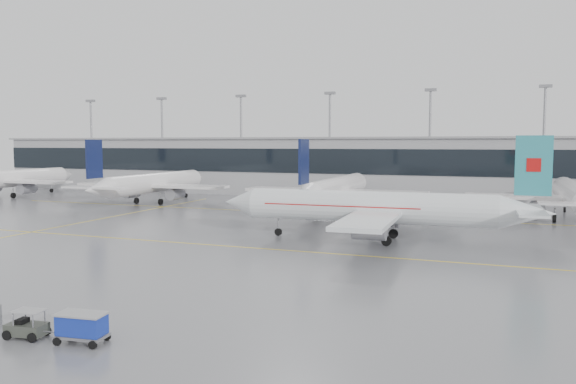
% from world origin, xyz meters
% --- Properties ---
extents(ground, '(320.00, 320.00, 0.00)m').
position_xyz_m(ground, '(0.00, 0.00, 0.00)').
color(ground, slate).
rests_on(ground, ground).
extents(taxi_line_main, '(120.00, 0.25, 0.01)m').
position_xyz_m(taxi_line_main, '(0.00, 0.00, 0.01)').
color(taxi_line_main, yellow).
rests_on(taxi_line_main, ground).
extents(taxi_line_north, '(120.00, 0.25, 0.01)m').
position_xyz_m(taxi_line_north, '(0.00, 30.00, 0.01)').
color(taxi_line_north, yellow).
rests_on(taxi_line_north, ground).
extents(taxi_line_cross, '(0.25, 60.00, 0.01)m').
position_xyz_m(taxi_line_cross, '(-30.00, 15.00, 0.01)').
color(taxi_line_cross, yellow).
rests_on(taxi_line_cross, ground).
extents(terminal, '(180.00, 15.00, 12.00)m').
position_xyz_m(terminal, '(0.00, 62.00, 6.00)').
color(terminal, '#97979B').
rests_on(terminal, ground).
extents(terminal_glass, '(180.00, 0.20, 5.00)m').
position_xyz_m(terminal_glass, '(0.00, 54.45, 7.50)').
color(terminal_glass, black).
rests_on(terminal_glass, ground).
extents(terminal_roof, '(182.00, 16.00, 0.40)m').
position_xyz_m(terminal_roof, '(0.00, 62.00, 12.20)').
color(terminal_roof, gray).
rests_on(terminal_roof, ground).
extents(light_masts, '(156.40, 1.00, 22.60)m').
position_xyz_m(light_masts, '(0.00, 68.00, 13.34)').
color(light_masts, gray).
rests_on(light_masts, ground).
extents(air_canada_jet, '(37.62, 30.39, 11.96)m').
position_xyz_m(air_canada_jet, '(12.32, 8.78, 3.81)').
color(air_canada_jet, silver).
rests_on(air_canada_jet, ground).
extents(parked_jet_a, '(29.64, 36.96, 11.72)m').
position_xyz_m(parked_jet_a, '(-70.00, 33.69, 3.71)').
color(parked_jet_a, white).
rests_on(parked_jet_a, ground).
extents(parked_jet_b, '(29.64, 36.96, 11.72)m').
position_xyz_m(parked_jet_b, '(-35.00, 33.69, 3.71)').
color(parked_jet_b, white).
rests_on(parked_jet_b, ground).
extents(parked_jet_c, '(29.64, 36.96, 11.72)m').
position_xyz_m(parked_jet_c, '(-0.00, 33.69, 3.71)').
color(parked_jet_c, white).
rests_on(parked_jet_c, ground).
extents(parked_jet_d, '(29.64, 36.96, 11.72)m').
position_xyz_m(parked_jet_d, '(35.00, 33.69, 3.71)').
color(parked_jet_d, white).
rests_on(parked_jet_d, ground).
extents(baggage_tug, '(3.41, 1.65, 1.63)m').
position_xyz_m(baggage_tug, '(-0.31, -29.90, 0.57)').
color(baggage_tug, '#363A33').
rests_on(baggage_tug, ground).
extents(baggage_cart, '(2.94, 1.87, 1.72)m').
position_xyz_m(baggage_cart, '(3.26, -29.48, 1.01)').
color(baggage_cart, gray).
rests_on(baggage_cart, ground).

